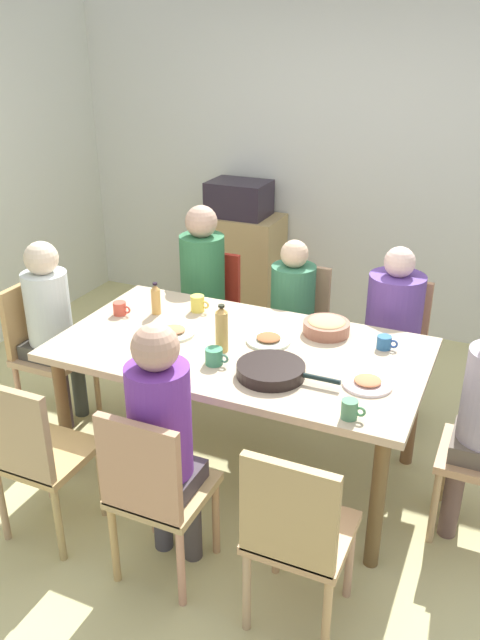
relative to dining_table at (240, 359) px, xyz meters
name	(u,v)px	position (x,y,z in m)	size (l,w,h in m)	color
ground_plane	(240,465)	(0.00, 0.00, -0.70)	(5.79, 5.79, 0.00)	#C9C183
wall_back	(356,168)	(0.00, 2.25, 0.60)	(5.06, 0.12, 2.60)	silver
dining_table	(240,359)	(0.00, 0.00, 0.00)	(1.94, 1.06, 0.78)	#C2AA8A
chair_1	(209,309)	(-0.65, 0.91, -0.19)	(0.40, 0.40, 0.90)	#AE241B
person_1	(202,280)	(-0.65, 0.82, 0.06)	(0.30, 0.30, 1.27)	#382E56
chair_2	(393,343)	(0.65, 0.91, -0.19)	(0.40, 0.40, 0.90)	tan
person_2	(393,320)	(0.65, 0.82, 0.01)	(0.34, 0.34, 1.16)	navy
chair_3	(296,531)	(0.65, -0.91, -0.19)	(0.40, 0.40, 0.90)	tan
chair_4	(43,344)	(-1.35, 0.00, -0.19)	(0.40, 0.40, 0.90)	tan
person_4	(51,318)	(-1.26, 0.00, 0.01)	(0.30, 0.30, 1.19)	#3C413D
chair_5	(296,325)	(0.00, 0.91, -0.19)	(0.40, 0.40, 0.90)	tan
person_5	(292,309)	(0.00, 0.82, -0.03)	(0.30, 0.30, 1.12)	#464940
chair_6	(34,451)	(-0.65, -0.91, -0.19)	(0.40, 0.40, 0.90)	tan
chair_7	(154,488)	(0.00, -0.91, -0.19)	(0.40, 0.40, 0.90)	tan
person_7	(162,433)	(0.00, -0.82, 0.04)	(0.30, 0.30, 1.25)	#424049
plate_0	(174,332)	(-0.39, -0.02, 0.09)	(0.24, 0.24, 0.04)	white
plate_1	(367,383)	(0.72, -0.13, 0.09)	(0.24, 0.24, 0.04)	white
plate_2	(268,340)	(0.12, 0.10, 0.09)	(0.24, 0.24, 0.04)	silver
bowl_0	(326,326)	(0.37, 0.33, 0.12)	(0.26, 0.26, 0.09)	#9D604B
serving_pan	(272,370)	(0.27, -0.23, 0.11)	(0.51, 0.33, 0.06)	black
cup_0	(385,342)	(0.70, 0.28, 0.11)	(0.11, 0.08, 0.07)	#2B629A
cup_1	(120,308)	(-0.81, 0.09, 0.12)	(0.11, 0.08, 0.08)	#D14F3C
cup_2	(198,304)	(-0.41, 0.32, 0.13)	(0.12, 0.08, 0.10)	#E0CE4D
cup_3	(350,409)	(0.71, -0.44, 0.12)	(0.11, 0.07, 0.09)	#4D875F
cup_4	(214,357)	(-0.03, -0.24, 0.12)	(0.12, 0.09, 0.08)	#3D8A60
bottle_0	(222,329)	(-0.06, -0.09, 0.20)	(0.07, 0.07, 0.26)	tan
bottle_1	(156,299)	(-0.62, 0.19, 0.17)	(0.05, 0.05, 0.19)	tan
side_cabinet	(239,267)	(-0.88, 1.95, -0.25)	(0.70, 0.44, 0.90)	tan
microwave	(239,199)	(-0.88, 1.95, 0.34)	(0.48, 0.36, 0.28)	#271F2B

